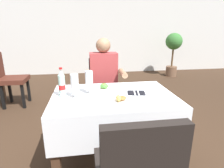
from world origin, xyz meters
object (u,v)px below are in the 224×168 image
(chair_far_diner_seat, at_px, (105,89))
(background_chair_right, at_px, (8,76))
(beer_glass_left, at_px, (75,85))
(beer_glass_middle, at_px, (89,82))
(main_dining_table, at_px, (113,111))
(seated_diner_far, at_px, (104,80))
(plate_near_camera, at_px, (120,100))
(plate_far_diner, at_px, (104,88))
(napkin_cutlery_set, at_px, (136,93))
(potted_plant_corner, at_px, (173,48))
(cola_bottle_primary, at_px, (62,84))

(chair_far_diner_seat, height_order, background_chair_right, same)
(beer_glass_left, relative_size, beer_glass_middle, 0.99)
(main_dining_table, relative_size, beer_glass_middle, 5.18)
(beer_glass_middle, bearing_deg, background_chair_right, 130.17)
(seated_diner_far, relative_size, plate_near_camera, 5.63)
(background_chair_right, bearing_deg, plate_far_diner, -45.34)
(plate_near_camera, distance_m, napkin_cutlery_set, 0.29)
(chair_far_diner_seat, height_order, napkin_cutlery_set, chair_far_diner_seat)
(napkin_cutlery_set, distance_m, potted_plant_corner, 3.96)
(beer_glass_middle, distance_m, napkin_cutlery_set, 0.48)
(plate_near_camera, relative_size, beer_glass_middle, 0.99)
(beer_glass_left, bearing_deg, main_dining_table, 2.27)
(main_dining_table, distance_m, beer_glass_middle, 0.38)
(plate_far_diner, bearing_deg, main_dining_table, -66.35)
(seated_diner_far, xyz_separation_m, beer_glass_middle, (-0.21, -0.61, 0.16))
(chair_far_diner_seat, xyz_separation_m, plate_near_camera, (0.03, -0.98, 0.22))
(beer_glass_left, height_order, potted_plant_corner, potted_plant_corner)
(main_dining_table, distance_m, beer_glass_left, 0.47)
(main_dining_table, xyz_separation_m, beer_glass_left, (-0.36, -0.01, 0.30))
(potted_plant_corner, bearing_deg, background_chair_right, -157.23)
(napkin_cutlery_set, height_order, background_chair_right, background_chair_right)
(plate_near_camera, bearing_deg, cola_bottle_primary, 156.91)
(plate_near_camera, bearing_deg, seated_diner_far, 92.95)
(chair_far_diner_seat, distance_m, cola_bottle_primary, 0.96)
(plate_far_diner, distance_m, beer_glass_left, 0.35)
(main_dining_table, relative_size, plate_near_camera, 5.24)
(plate_near_camera, relative_size, beer_glass_left, 1.00)
(background_chair_right, bearing_deg, chair_far_diner_seat, -30.24)
(main_dining_table, xyz_separation_m, napkin_cutlery_set, (0.23, 0.01, 0.18))
(plate_far_diner, bearing_deg, plate_near_camera, -74.50)
(beer_glass_middle, height_order, potted_plant_corner, potted_plant_corner)
(chair_far_diner_seat, distance_m, potted_plant_corner, 3.47)
(beer_glass_left, xyz_separation_m, potted_plant_corner, (2.65, 3.41, -0.04))
(main_dining_table, bearing_deg, background_chair_right, 133.12)
(napkin_cutlery_set, bearing_deg, plate_near_camera, -135.85)
(plate_far_diner, bearing_deg, beer_glass_middle, -151.27)
(plate_near_camera, height_order, napkin_cutlery_set, plate_near_camera)
(beer_glass_middle, bearing_deg, potted_plant_corner, 52.83)
(beer_glass_middle, xyz_separation_m, potted_plant_corner, (2.51, 3.31, -0.04))
(beer_glass_left, xyz_separation_m, napkin_cutlery_set, (0.59, 0.03, -0.11))
(main_dining_table, bearing_deg, beer_glass_left, -177.73)
(plate_near_camera, bearing_deg, beer_glass_left, 156.01)
(main_dining_table, distance_m, potted_plant_corner, 4.10)
(background_chair_right, bearing_deg, napkin_cutlery_set, -42.90)
(main_dining_table, distance_m, plate_near_camera, 0.27)
(main_dining_table, bearing_deg, napkin_cutlery_set, 3.18)
(seated_diner_far, bearing_deg, chair_far_diner_seat, 79.79)
(plate_far_diner, height_order, cola_bottle_primary, cola_bottle_primary)
(napkin_cutlery_set, bearing_deg, main_dining_table, -176.82)
(plate_near_camera, xyz_separation_m, cola_bottle_primary, (-0.51, 0.22, 0.10))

